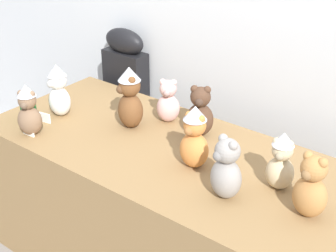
{
  "coord_description": "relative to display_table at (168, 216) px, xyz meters",
  "views": [
    {
      "loc": [
        1.22,
        -1.32,
        1.94
      ],
      "look_at": [
        0.0,
        0.25,
        0.89
      ],
      "focal_mm": 53.8,
      "sensor_mm": 36.0,
      "label": 1
    }
  ],
  "objects": [
    {
      "name": "teddy_bear_ash",
      "position": [
        0.4,
        -0.15,
        0.51
      ],
      "size": [
        0.17,
        0.16,
        0.26
      ],
      "rotation": [
        0.0,
        0.0,
        -0.38
      ],
      "color": "gray",
      "rests_on": "display_table"
    },
    {
      "name": "teddy_bear_blush",
      "position": [
        -0.17,
        0.22,
        0.49
      ],
      "size": [
        0.15,
        0.14,
        0.23
      ],
      "rotation": [
        0.0,
        0.0,
        0.5
      ],
      "color": "beige",
      "rests_on": "display_table"
    },
    {
      "name": "teddy_bear_snow",
      "position": [
        -0.66,
        -0.06,
        0.52
      ],
      "size": [
        0.15,
        0.13,
        0.28
      ],
      "rotation": [
        0.0,
        0.0,
        -0.22
      ],
      "color": "white",
      "rests_on": "display_table"
    },
    {
      "name": "teddy_bear_cocoa",
      "position": [
        0.03,
        0.2,
        0.5
      ],
      "size": [
        0.17,
        0.16,
        0.26
      ],
      "rotation": [
        0.0,
        0.0,
        0.47
      ],
      "color": "#4C3323",
      "rests_on": "display_table"
    },
    {
      "name": "name_card_front_middle",
      "position": [
        -0.66,
        -0.17,
        0.41
      ],
      "size": [
        0.07,
        0.02,
        0.05
      ],
      "primitive_type": "cube",
      "rotation": [
        0.0,
        0.0,
        0.17
      ],
      "color": "white",
      "rests_on": "display_table"
    },
    {
      "name": "teddy_bear_chestnut",
      "position": [
        -0.28,
        0.06,
        0.54
      ],
      "size": [
        0.18,
        0.17,
        0.32
      ],
      "rotation": [
        0.0,
        0.0,
        -0.5
      ],
      "color": "brown",
      "rests_on": "display_table"
    },
    {
      "name": "teddy_bear_sand",
      "position": [
        0.54,
        0.03,
        0.51
      ],
      "size": [
        0.13,
        0.12,
        0.25
      ],
      "rotation": [
        0.0,
        0.0,
        0.19
      ],
      "color": "#CCB78E",
      "rests_on": "display_table"
    },
    {
      "name": "name_card_front_left",
      "position": [
        -0.61,
        -0.31,
        0.41
      ],
      "size": [
        0.07,
        0.01,
        0.05
      ],
      "primitive_type": "cube",
      "rotation": [
        0.0,
        0.0,
        0.06
      ],
      "color": "white",
      "rests_on": "display_table"
    },
    {
      "name": "instrument_case",
      "position": [
        -0.74,
        0.53,
        0.16
      ],
      "size": [
        0.28,
        0.12,
        1.07
      ],
      "rotation": [
        0.0,
        0.0,
        -0.01
      ],
      "color": "black",
      "rests_on": "ground_plane"
    },
    {
      "name": "wall_back",
      "position": [
        0.0,
        0.65,
        0.92
      ],
      "size": [
        7.0,
        0.08,
        2.6
      ],
      "primitive_type": "cube",
      "color": "silver",
      "rests_on": "ground_plane"
    },
    {
      "name": "teddy_bear_mocha",
      "position": [
        -0.61,
        -0.29,
        0.51
      ],
      "size": [
        0.15,
        0.14,
        0.26
      ],
      "rotation": [
        0.0,
        0.0,
        0.48
      ],
      "color": "#7F6047",
      "rests_on": "display_table"
    },
    {
      "name": "party_cup_green",
      "position": [
        -0.74,
        -0.2,
        0.44
      ],
      "size": [
        0.08,
        0.08,
        0.11
      ],
      "primitive_type": "cylinder",
      "color": "#238C3D",
      "rests_on": "display_table"
    },
    {
      "name": "display_table",
      "position": [
        0.0,
        0.0,
        0.0
      ],
      "size": [
        1.83,
        0.8,
        0.77
      ],
      "primitive_type": "cube",
      "color": "olive",
      "rests_on": "ground_plane"
    },
    {
      "name": "teddy_bear_ginger",
      "position": [
        0.18,
        -0.05,
        0.52
      ],
      "size": [
        0.13,
        0.12,
        0.29
      ],
      "rotation": [
        0.0,
        0.0,
        -0.02
      ],
      "color": "#D17F3D",
      "rests_on": "display_table"
    },
    {
      "name": "teddy_bear_caramel",
      "position": [
        0.71,
        -0.06,
        0.5
      ],
      "size": [
        0.15,
        0.14,
        0.26
      ],
      "rotation": [
        0.0,
        0.0,
        -0.19
      ],
      "color": "#B27A42",
      "rests_on": "display_table"
    }
  ]
}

